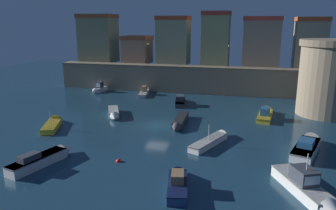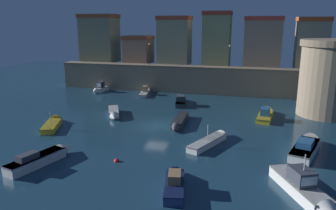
{
  "view_description": "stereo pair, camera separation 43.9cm",
  "coord_description": "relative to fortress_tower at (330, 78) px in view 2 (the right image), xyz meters",
  "views": [
    {
      "loc": [
        10.35,
        -34.95,
        11.57
      ],
      "look_at": [
        0.0,
        5.28,
        1.21
      ],
      "focal_mm": 35.17,
      "sensor_mm": 36.0,
      "label": 1
    },
    {
      "loc": [
        10.77,
        -34.83,
        11.57
      ],
      "look_at": [
        0.0,
        5.28,
        1.21
      ],
      "focal_mm": 35.17,
      "sensor_mm": 36.0,
      "label": 2
    }
  ],
  "objects": [
    {
      "name": "ground_plane",
      "position": [
        -19.83,
        -10.07,
        -4.87
      ],
      "size": [
        110.84,
        110.84,
        0.0
      ],
      "primitive_type": "plane",
      "color": "#19384C"
    },
    {
      "name": "quay_wall",
      "position": [
        -19.83,
        9.62,
        -2.58
      ],
      "size": [
        46.59,
        2.73,
        4.55
      ],
      "color": "gray",
      "rests_on": "ground"
    },
    {
      "name": "old_town_backdrop",
      "position": [
        -20.82,
        13.06,
        3.62
      ],
      "size": [
        43.27,
        5.06,
        9.24
      ],
      "color": "gray",
      "rests_on": "ground"
    },
    {
      "name": "fortress_tower",
      "position": [
        0.0,
        0.0,
        0.0
      ],
      "size": [
        7.81,
        7.81,
        9.62
      ],
      "color": "gray",
      "rests_on": "ground"
    },
    {
      "name": "quay_lamp_0",
      "position": [
        -27.01,
        9.62,
        2.1
      ],
      "size": [
        0.32,
        0.32,
        3.66
      ],
      "color": "black",
      "rests_on": "quay_wall"
    },
    {
      "name": "quay_lamp_1",
      "position": [
        -13.35,
        9.62,
        2.07
      ],
      "size": [
        0.32,
        0.32,
        3.61
      ],
      "color": "black",
      "rests_on": "quay_wall"
    },
    {
      "name": "moored_boat_0",
      "position": [
        -12.8,
        -13.99,
        -4.53
      ],
      "size": [
        3.76,
        6.94,
        2.38
      ],
      "rotation": [
        0.0,
        0.0,
        1.18
      ],
      "color": "silver",
      "rests_on": "ground"
    },
    {
      "name": "moored_boat_1",
      "position": [
        -26.06,
        -22.54,
        -4.37
      ],
      "size": [
        3.02,
        6.79,
        1.56
      ],
      "rotation": [
        0.0,
        0.0,
        1.31
      ],
      "color": "silver",
      "rests_on": "ground"
    },
    {
      "name": "moored_boat_2",
      "position": [
        -17.34,
        -9.06,
        -4.49
      ],
      "size": [
        1.44,
        7.08,
        1.06
      ],
      "rotation": [
        0.0,
        0.0,
        -1.52
      ],
      "color": "#333338",
      "rests_on": "ground"
    },
    {
      "name": "moored_boat_3",
      "position": [
        -14.23,
        -23.75,
        -4.41
      ],
      "size": [
        2.34,
        5.49,
        1.63
      ],
      "rotation": [
        0.0,
        0.0,
        1.77
      ],
      "color": "navy",
      "rests_on": "ground"
    },
    {
      "name": "moored_boat_4",
      "position": [
        -7.49,
        -2.92,
        -4.43
      ],
      "size": [
        2.24,
        6.9,
        1.91
      ],
      "rotation": [
        0.0,
        0.0,
        1.46
      ],
      "color": "gold",
      "rests_on": "ground"
    },
    {
      "name": "moored_boat_5",
      "position": [
        -5.28,
        -23.12,
        -4.26
      ],
      "size": [
        4.45,
        7.19,
        3.36
      ],
      "rotation": [
        0.0,
        0.0,
        -1.13
      ],
      "color": "silver",
      "rests_on": "ground"
    },
    {
      "name": "moored_boat_6",
      "position": [
        -31.36,
        -13.11,
        -4.56
      ],
      "size": [
        3.46,
        6.0,
        2.4
      ],
      "rotation": [
        0.0,
        0.0,
        1.94
      ],
      "color": "gold",
      "rests_on": "ground"
    },
    {
      "name": "moored_boat_7",
      "position": [
        -19.48,
        1.19,
        -4.39
      ],
      "size": [
        2.4,
        5.87,
        1.75
      ],
      "rotation": [
        0.0,
        0.0,
        1.76
      ],
      "color": "#333338",
      "rests_on": "ground"
    },
    {
      "name": "moored_boat_8",
      "position": [
        -26.26,
        -7.62,
        -4.47
      ],
      "size": [
        3.42,
        5.39,
        1.18
      ],
      "rotation": [
        0.0,
        0.0,
        -1.13
      ],
      "color": "silver",
      "rests_on": "ground"
    },
    {
      "name": "moored_boat_9",
      "position": [
        -26.82,
        6.6,
        -4.51
      ],
      "size": [
        2.39,
        6.64,
        1.7
      ],
      "rotation": [
        0.0,
        0.0,
        1.75
      ],
      "color": "silver",
      "rests_on": "ground"
    },
    {
      "name": "moored_boat_10",
      "position": [
        -34.97,
        6.02,
        -4.34
      ],
      "size": [
        1.49,
        4.39,
        2.28
      ],
      "rotation": [
        0.0,
        0.0,
        -1.66
      ],
      "color": "white",
      "rests_on": "ground"
    },
    {
      "name": "moored_boat_11",
      "position": [
        -4.03,
        -13.85,
        -4.38
      ],
      "size": [
        3.77,
        7.28,
        1.8
      ],
      "rotation": [
        0.0,
        0.0,
        1.26
      ],
      "color": "white",
      "rests_on": "ground"
    },
    {
      "name": "mooring_buoy_0",
      "position": [
        -20.15,
        -20.66,
        -4.87
      ],
      "size": [
        0.49,
        0.49,
        0.49
      ],
      "primitive_type": "sphere",
      "color": "red",
      "rests_on": "ground"
    }
  ]
}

